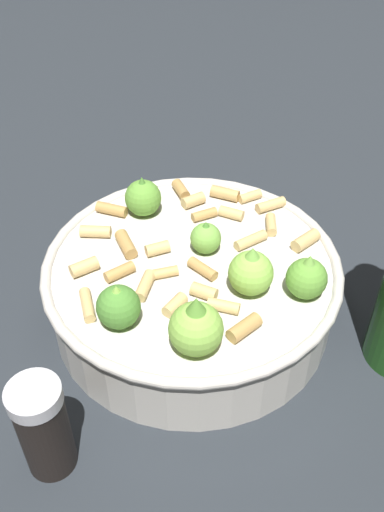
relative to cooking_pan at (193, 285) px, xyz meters
name	(u,v)px	position (x,y,z in m)	size (l,w,h in m)	color
ground_plane	(192,313)	(0.00, 0.00, -0.04)	(2.40, 2.40, 0.00)	#23282D
cooking_pan	(193,285)	(0.00, 0.00, 0.00)	(0.27, 0.27, 0.12)	beige
pepper_shaker	(44,428)	(-0.14, -0.12, 0.01)	(0.04, 0.04, 0.09)	black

